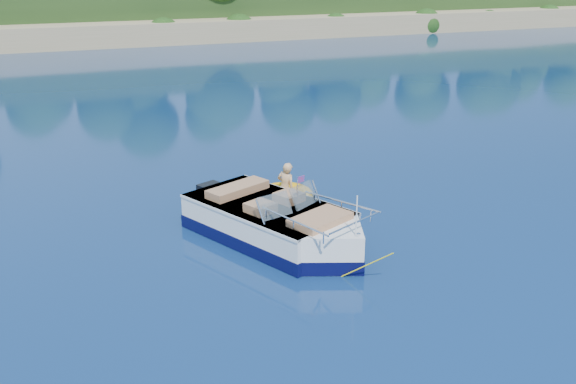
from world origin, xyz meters
name	(u,v)px	position (x,y,z in m)	size (l,w,h in m)	color
ground	(408,246)	(0.00, 0.00, 0.00)	(160.00, 160.00, 0.00)	#0A2146
shoreline	(92,5)	(0.00, 63.77, 0.98)	(170.00, 59.00, 6.00)	tan
motorboat	(279,227)	(-2.42, 1.20, 0.34)	(3.26, 4.96, 1.77)	white
tow_tube	(285,196)	(-1.39, 3.49, 0.10)	(1.51, 1.51, 0.38)	#FAAA07
boy	(285,199)	(-1.38, 3.54, 0.00)	(0.49, 0.32, 1.36)	tan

